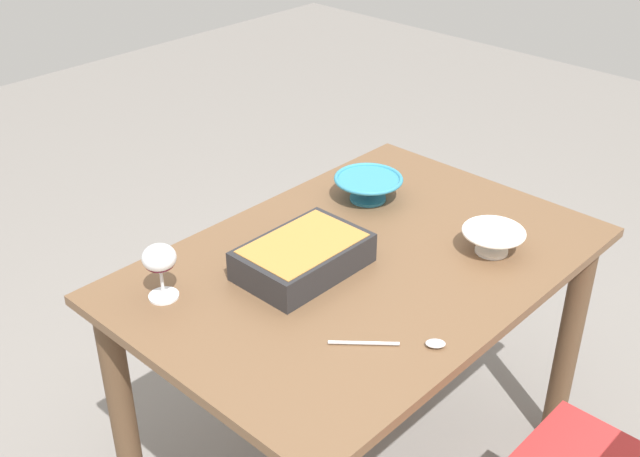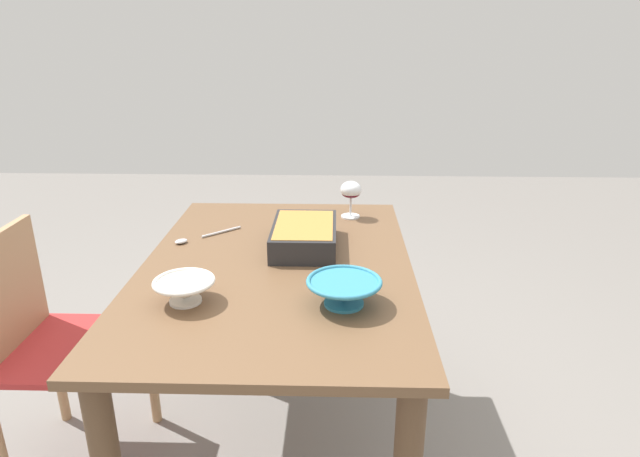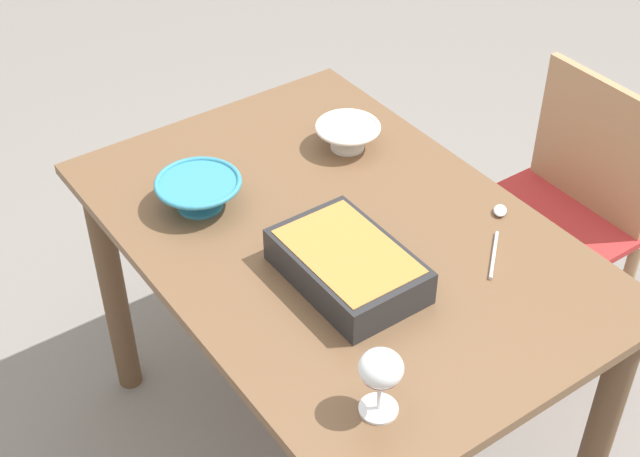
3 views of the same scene
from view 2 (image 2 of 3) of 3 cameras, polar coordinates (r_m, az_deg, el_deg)
The scene contains 7 objects.
dining_table at distance 1.76m, azimuth -4.40°, elevation -7.96°, with size 1.22×0.83×0.77m.
chair at distance 2.06m, azimuth -26.42°, elevation -10.39°, with size 0.43×0.40×0.85m.
wine_glass at distance 2.08m, azimuth 3.24°, elevation 3.82°, with size 0.08×0.08×0.14m.
casserole_dish at distance 1.80m, azimuth -1.64°, elevation -0.63°, with size 0.32×0.21×0.08m.
mixing_bowl at distance 1.44m, azimuth 2.52°, elevation -6.45°, with size 0.20×0.20×0.07m.
small_bowl at distance 1.49m, azimuth -13.93°, elevation -6.14°, with size 0.16×0.16×0.07m.
serving_spoon at distance 1.93m, azimuth -12.83°, elevation -0.95°, with size 0.18×0.20×0.01m.
Camera 2 is at (1.54, 0.18, 1.46)m, focal length 30.72 mm.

